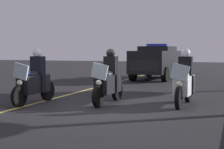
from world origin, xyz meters
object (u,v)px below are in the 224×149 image
object	(u,v)px
police_motorcycle_lead_left	(34,81)
police_motorcycle_trailing	(184,82)
police_suv	(156,61)
police_motorcycle_lead_right	(108,81)

from	to	relation	value
police_motorcycle_lead_left	police_motorcycle_trailing	size ratio (longest dim) A/B	1.00
police_motorcycle_trailing	police_motorcycle_lead_left	bearing A→B (deg)	-74.36
police_motorcycle_lead_left	police_suv	bearing A→B (deg)	171.52
police_suv	police_motorcycle_lead_right	bearing A→B (deg)	3.78
police_motorcycle_lead_left	police_suv	world-z (taller)	police_suv
police_suv	police_motorcycle_lead_left	bearing A→B (deg)	-8.48
police_motorcycle_lead_right	police_motorcycle_trailing	world-z (taller)	same
police_motorcycle_lead_right	police_motorcycle_trailing	xyz separation A→B (m)	(-0.43, 2.29, 0.00)
police_motorcycle_lead_right	police_suv	size ratio (longest dim) A/B	0.43
police_motorcycle_lead_left	police_suv	distance (m)	10.47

